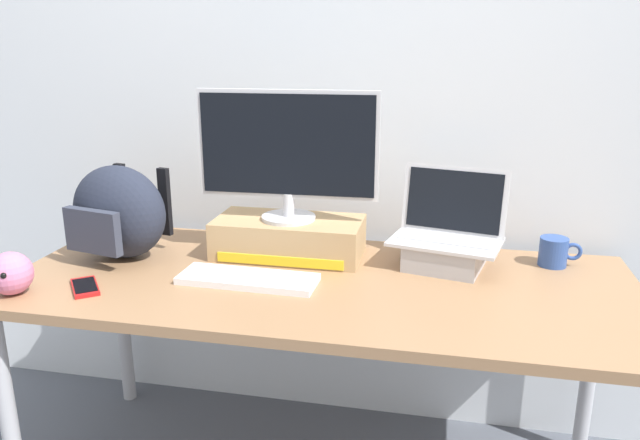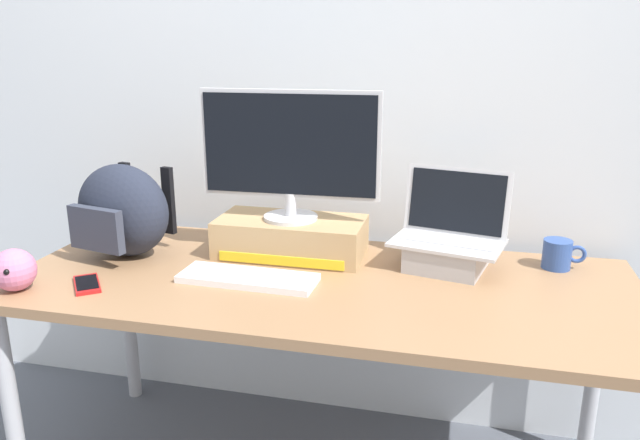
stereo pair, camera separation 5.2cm
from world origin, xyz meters
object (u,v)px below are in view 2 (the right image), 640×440
(desktop_monitor, at_px, (290,152))
(open_laptop, at_px, (448,247))
(toner_box_yellow, at_px, (291,237))
(cell_phone, at_px, (87,284))
(messenger_backpack, at_px, (123,211))
(coffee_mug, at_px, (558,254))
(plush_toy, at_px, (14,270))
(external_keyboard, at_px, (248,278))

(desktop_monitor, xyz_separation_m, open_laptop, (0.50, 0.00, -0.27))
(toner_box_yellow, relative_size, cell_phone, 3.09)
(toner_box_yellow, xyz_separation_m, cell_phone, (-0.49, -0.39, -0.05))
(messenger_backpack, height_order, cell_phone, messenger_backpack)
(coffee_mug, bearing_deg, cell_phone, -160.54)
(plush_toy, bearing_deg, external_keyboard, 19.25)
(plush_toy, bearing_deg, open_laptop, 21.79)
(plush_toy, bearing_deg, cell_phone, 22.57)
(external_keyboard, bearing_deg, cell_phone, -160.44)
(coffee_mug, distance_m, plush_toy, 1.59)
(toner_box_yellow, distance_m, external_keyboard, 0.26)
(open_laptop, distance_m, external_keyboard, 0.61)
(toner_box_yellow, bearing_deg, coffee_mug, 5.13)
(open_laptop, height_order, cell_phone, open_laptop)
(desktop_monitor, xyz_separation_m, messenger_backpack, (-0.52, -0.13, -0.19))
(toner_box_yellow, xyz_separation_m, coffee_mug, (0.83, 0.07, -0.02))
(toner_box_yellow, distance_m, messenger_backpack, 0.54)
(desktop_monitor, relative_size, open_laptop, 1.57)
(external_keyboard, bearing_deg, toner_box_yellow, 78.89)
(external_keyboard, bearing_deg, coffee_mug, 21.90)
(desktop_monitor, relative_size, cell_phone, 3.74)
(toner_box_yellow, bearing_deg, messenger_backpack, -166.39)
(desktop_monitor, bearing_deg, plush_toy, -147.04)
(external_keyboard, distance_m, coffee_mug, 0.94)
(messenger_backpack, relative_size, plush_toy, 3.04)
(coffee_mug, bearing_deg, external_keyboard, -159.78)
(open_laptop, distance_m, coffee_mug, 0.34)
(plush_toy, bearing_deg, toner_box_yellow, 34.86)
(messenger_backpack, bearing_deg, toner_box_yellow, 25.88)
(toner_box_yellow, distance_m, coffee_mug, 0.83)
(cell_phone, relative_size, plush_toy, 1.27)
(toner_box_yellow, bearing_deg, open_laptop, 0.19)
(coffee_mug, relative_size, cell_phone, 0.84)
(external_keyboard, bearing_deg, open_laptop, 26.16)
(open_laptop, distance_m, cell_phone, 1.07)
(toner_box_yellow, bearing_deg, plush_toy, -145.14)
(external_keyboard, bearing_deg, plush_toy, -159.07)
(external_keyboard, bearing_deg, desktop_monitor, 78.82)
(toner_box_yellow, xyz_separation_m, messenger_backpack, (-0.52, -0.13, 0.09))
(external_keyboard, distance_m, messenger_backpack, 0.50)
(desktop_monitor, bearing_deg, external_keyboard, -104.69)
(external_keyboard, xyz_separation_m, coffee_mug, (0.88, 0.33, 0.03))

